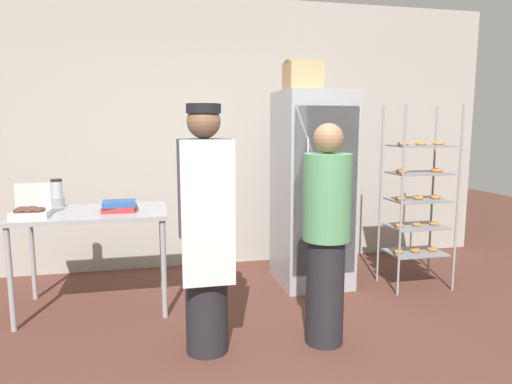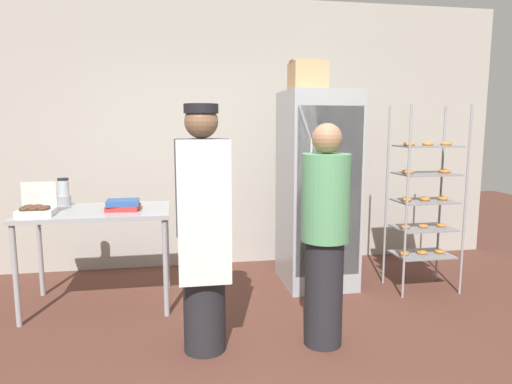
% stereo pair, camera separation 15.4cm
% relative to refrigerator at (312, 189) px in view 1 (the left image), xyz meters
% --- Properties ---
extents(ground_plane, '(14.00, 14.00, 0.00)m').
position_rel_refrigerator_xyz_m(ground_plane, '(-0.79, -1.55, -0.95)').
color(ground_plane, brown).
extents(back_wall, '(6.40, 0.12, 2.95)m').
position_rel_refrigerator_xyz_m(back_wall, '(-0.79, 0.88, 0.52)').
color(back_wall, '#ADA89E').
rests_on(back_wall, ground_plane).
extents(refrigerator, '(0.67, 0.78, 1.91)m').
position_rel_refrigerator_xyz_m(refrigerator, '(0.00, 0.00, 0.00)').
color(refrigerator, '#9EA0A5').
rests_on(refrigerator, ground_plane).
extents(baking_rack, '(0.61, 0.42, 1.77)m').
position_rel_refrigerator_xyz_m(baking_rack, '(0.96, -0.35, -0.08)').
color(baking_rack, '#93969B').
rests_on(baking_rack, ground_plane).
extents(prep_counter, '(1.23, 0.76, 0.86)m').
position_rel_refrigerator_xyz_m(prep_counter, '(-2.05, -0.23, -0.18)').
color(prep_counter, '#9EA0A5').
rests_on(prep_counter, ground_plane).
extents(donut_box, '(0.28, 0.22, 0.26)m').
position_rel_refrigerator_xyz_m(donut_box, '(-2.49, -0.39, -0.04)').
color(donut_box, silver).
rests_on(donut_box, prep_counter).
extents(blender_pitcher, '(0.12, 0.12, 0.25)m').
position_rel_refrigerator_xyz_m(blender_pitcher, '(-2.37, 0.03, 0.02)').
color(blender_pitcher, '#99999E').
rests_on(blender_pitcher, prep_counter).
extents(binder_stack, '(0.29, 0.24, 0.09)m').
position_rel_refrigerator_xyz_m(binder_stack, '(-1.82, -0.30, -0.05)').
color(binder_stack, '#B72D2D').
rests_on(binder_stack, prep_counter).
extents(cardboard_storage_box, '(0.33, 0.31, 0.29)m').
position_rel_refrigerator_xyz_m(cardboard_storage_box, '(-0.11, 0.01, 1.09)').
color(cardboard_storage_box, tan).
rests_on(cardboard_storage_box, refrigerator).
extents(person_baker, '(0.36, 0.38, 1.72)m').
position_rel_refrigerator_xyz_m(person_baker, '(-1.20, -1.21, -0.06)').
color(person_baker, '#232328').
rests_on(person_baker, ground_plane).
extents(person_customer, '(0.34, 0.34, 1.60)m').
position_rel_refrigerator_xyz_m(person_customer, '(-0.35, -1.27, -0.14)').
color(person_customer, '#232328').
rests_on(person_customer, ground_plane).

